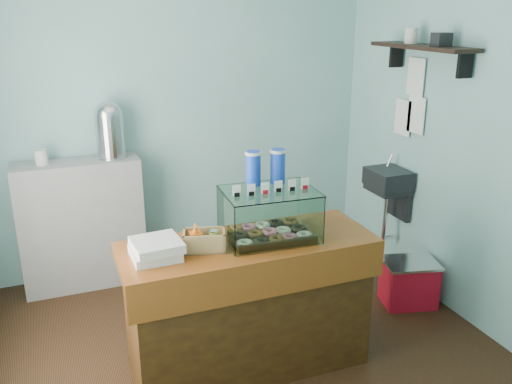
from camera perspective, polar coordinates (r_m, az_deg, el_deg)
name	(u,v)px	position (r m, az deg, el deg)	size (l,w,h in m)	color
ground	(236,343)	(4.02, -2.07, -15.64)	(3.50, 3.50, 0.00)	black
room_shell	(237,105)	(3.38, -2.04, 9.10)	(3.54, 3.04, 2.82)	#77AEAD
counter	(249,304)	(3.58, -0.77, -11.74)	(1.60, 0.60, 0.90)	#452B0D
back_shelf	(82,225)	(4.78, -17.81, -3.29)	(1.00, 0.32, 1.10)	#97979A
display_case	(268,211)	(3.40, 1.31, -1.99)	(0.60, 0.45, 0.53)	black
condiment_crate	(203,241)	(3.25, -5.57, -5.12)	(0.28, 0.21, 0.17)	tan
pastry_boxes	(156,249)	(3.20, -10.49, -5.91)	(0.29, 0.29, 0.11)	silver
coffee_urn	(110,128)	(4.59, -15.16, 6.48)	(0.26, 0.26, 0.47)	silver
red_cooler	(409,282)	(4.58, 15.79, -9.14)	(0.49, 0.41, 0.37)	red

